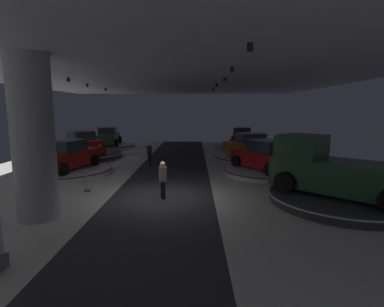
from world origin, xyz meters
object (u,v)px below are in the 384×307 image
object	(u,v)px
display_car_deep_right	(242,137)
visitor_walking_far	(163,178)
display_car_far_right	(252,145)
column_left	(33,139)
display_platform_deep_left	(108,146)
display_car_deep_left	(108,137)
pickup_truck_near_right	(334,171)
display_car_mid_left	(66,156)
display_platform_mid_left	(66,171)
display_car_mid_right	(266,156)
display_platform_far_left	(83,155)
display_car_far_left	(82,143)
display_platform_deep_right	(242,147)
display_platform_far_right	(252,157)
display_platform_near_right	(341,198)
display_platform_mid_right	(265,171)
visitor_walking_near	(149,153)

from	to	relation	value
display_car_deep_right	visitor_walking_far	xyz separation A→B (m)	(-5.83, -15.86, -0.19)
display_car_far_right	visitor_walking_far	world-z (taller)	display_car_far_right
column_left	display_car_deep_right	xyz separation A→B (m)	(9.90, 18.05, -1.65)
display_platform_deep_left	display_car_deep_left	distance (m)	0.90
display_car_deep_right	pickup_truck_near_right	xyz separation A→B (m)	(1.13, -16.14, 0.18)
display_car_mid_left	display_car_deep_left	bearing A→B (deg)	94.38
display_platform_mid_left	display_car_far_right	distance (m)	13.13
display_car_mid_left	pickup_truck_near_right	distance (m)	14.23
display_car_mid_right	display_platform_far_left	size ratio (longest dim) A/B	0.75
display_car_far_left	pickup_truck_near_right	xyz separation A→B (m)	(14.35, -10.77, 0.14)
display_car_far_left	pickup_truck_near_right	size ratio (longest dim) A/B	0.82
display_platform_deep_right	display_car_deep_right	world-z (taller)	display_car_deep_right
display_platform_far_left	display_car_far_left	world-z (taller)	display_car_far_left
display_platform_deep_right	display_car_mid_right	world-z (taller)	display_car_mid_right
display_platform_deep_right	display_car_deep_right	xyz separation A→B (m)	(0.01, 0.03, 0.91)
display_platform_far_right	display_platform_deep_right	bearing A→B (deg)	89.26
display_car_mid_left	column_left	bearing A→B (deg)	-73.14
display_platform_mid_left	display_platform_near_right	world-z (taller)	display_platform_near_right
display_platform_far_left	visitor_walking_far	world-z (taller)	visitor_walking_far
display_platform_deep_right	pickup_truck_near_right	distance (m)	16.18
column_left	display_platform_mid_right	distance (m)	12.05
display_platform_far_right	visitor_walking_near	xyz separation A→B (m)	(-7.39, -3.33, 0.77)
display_platform_deep_right	display_platform_far_left	xyz separation A→B (m)	(-13.20, -5.36, 0.02)
display_platform_deep_right	display_platform_far_left	size ratio (longest dim) A/B	0.89
column_left	display_car_mid_left	xyz separation A→B (m)	(-2.18, 7.19, -1.74)
visitor_walking_near	display_platform_deep_left	bearing A→B (deg)	120.36
display_car_mid_left	display_platform_far_left	distance (m)	5.64
display_platform_deep_right	display_car_deep_left	bearing A→B (deg)	177.72
display_car_deep_right	pickup_truck_near_right	bearing A→B (deg)	-86.00
display_platform_mid_left	display_car_far_left	distance (m)	5.72
visitor_walking_far	display_platform_far_right	bearing A→B (deg)	60.81
column_left	display_platform_far_right	world-z (taller)	column_left
column_left	display_platform_mid_left	size ratio (longest dim) A/B	1.06
display_platform_near_right	visitor_walking_far	world-z (taller)	visitor_walking_far
display_car_deep_left	display_platform_far_right	xyz separation A→B (m)	(12.87, -6.06, -0.94)
pickup_truck_near_right	visitor_walking_far	xyz separation A→B (m)	(-6.95, 0.28, -0.37)
display_platform_far_left	display_car_deep_right	bearing A→B (deg)	22.20
display_platform_far_right	display_car_deep_right	bearing A→B (deg)	89.21
display_car_deep_left	display_car_mid_right	distance (m)	17.05
display_car_far_left	pickup_truck_near_right	bearing A→B (deg)	-36.90
display_platform_mid_left	display_car_deep_right	xyz separation A→B (m)	(12.09, 10.88, 0.96)
display_car_mid_left	display_platform_near_right	size ratio (longest dim) A/B	0.80
display_platform_deep_left	display_platform_far_right	distance (m)	14.21
display_platform_far_left	display_platform_mid_left	bearing A→B (deg)	-78.51
display_car_mid_right	pickup_truck_near_right	size ratio (longest dim) A/B	0.85
display_car_far_right	visitor_walking_far	size ratio (longest dim) A/B	2.81
column_left	pickup_truck_near_right	bearing A→B (deg)	9.82
display_car_far_left	display_platform_far_right	distance (m)	13.19
display_car_deep_left	visitor_walking_far	world-z (taller)	display_car_deep_left
display_car_far_left	display_platform_near_right	size ratio (longest dim) A/B	0.77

